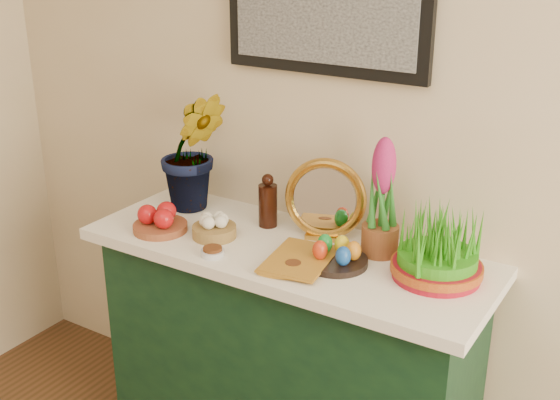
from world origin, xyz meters
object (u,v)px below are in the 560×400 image
at_px(hyacinth_green, 193,132).
at_px(book, 272,254).
at_px(wheatgrass_sabzeh, 438,248).
at_px(mirror, 325,200).
at_px(sideboard, 287,362).

bearing_deg(hyacinth_green, book, -66.03).
distance_m(book, wheatgrass_sabzeh, 0.53).
bearing_deg(hyacinth_green, wheatgrass_sabzeh, -45.18).
xyz_separation_m(hyacinth_green, book, (0.48, -0.22, -0.28)).
relative_size(hyacinth_green, wheatgrass_sabzeh, 2.14).
relative_size(hyacinth_green, mirror, 2.07).
xyz_separation_m(mirror, wheatgrass_sabzeh, (0.43, -0.08, -0.04)).
relative_size(sideboard, book, 5.06).
bearing_deg(wheatgrass_sabzeh, sideboard, -175.26).
bearing_deg(mirror, sideboard, -119.48).
distance_m(hyacinth_green, book, 0.60).
xyz_separation_m(book, wheatgrass_sabzeh, (0.49, 0.16, 0.08)).
distance_m(mirror, book, 0.28).
relative_size(sideboard, hyacinth_green, 2.18).
distance_m(hyacinth_green, wheatgrass_sabzeh, 1.00).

